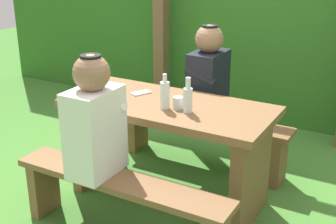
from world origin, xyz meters
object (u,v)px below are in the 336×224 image
bottle_right (165,94)px  drinking_glass (178,103)px  person_white_shirt (95,120)px  bench_far (203,130)px  bottle_left (188,98)px  picnic_table (168,134)px  person_black_coat (208,76)px  cell_phone (141,93)px  bench_near (121,196)px

bottle_right → drinking_glass: bearing=28.5°
person_white_shirt → bottle_right: (0.19, 0.47, 0.05)m
bench_far → bottle_left: (0.19, -0.66, 0.50)m
picnic_table → bottle_right: 0.33m
person_black_coat → bottle_left: person_black_coat is taller
bench_far → bottle_left: bearing=-73.9°
person_white_shirt → cell_phone: size_ratio=5.14×
bench_far → drinking_glass: bearing=-80.5°
bench_near → person_black_coat: size_ratio=1.95×
bottle_right → cell_phone: 0.35m
person_white_shirt → picnic_table: bearing=74.1°
person_white_shirt → bench_far: bearing=81.9°
picnic_table → person_black_coat: size_ratio=1.95×
person_white_shirt → bottle_left: (0.35, 0.48, 0.05)m
drinking_glass → bench_near: bearing=-101.5°
bench_far → drinking_glass: size_ratio=18.12×
picnic_table → drinking_glass: 0.29m
person_white_shirt → person_black_coat: 1.15m
picnic_table → bench_far: 0.60m
person_black_coat → cell_phone: bearing=-120.7°
drinking_glass → person_white_shirt: bearing=-117.6°
bench_near → bottle_right: (0.03, 0.47, 0.50)m
cell_phone → person_black_coat: bearing=84.9°
drinking_glass → bottle_left: 0.10m
picnic_table → person_white_shirt: bearing=-105.9°
drinking_glass → cell_phone: 0.39m
person_white_shirt → cell_phone: bearing=98.8°
bench_near → bottle_left: 0.72m
drinking_glass → bottle_right: bottle_right is taller
person_white_shirt → drinking_glass: (0.27, 0.51, -0.00)m
bench_far → cell_phone: bearing=-118.2°
person_black_coat → person_white_shirt: bearing=-99.4°
picnic_table → person_black_coat: (0.03, 0.57, 0.27)m
person_white_shirt → bottle_right: size_ratio=3.15×
bench_far → person_white_shirt: size_ratio=1.95×
person_white_shirt → bottle_right: 0.51m
person_black_coat → drinking_glass: (0.08, -0.62, -0.00)m
bench_far → drinking_glass: (0.10, -0.63, 0.44)m
person_black_coat → cell_phone: size_ratio=5.14×
bench_near → bottle_left: (0.19, 0.49, 0.50)m
picnic_table → bench_far: bearing=90.0°
bench_near → person_white_shirt: (-0.16, 0.00, 0.45)m
bottle_left → picnic_table: bearing=155.8°
bottle_right → bench_far: bearing=92.6°
picnic_table → drinking_glass: size_ratio=18.12×
person_white_shirt → person_black_coat: (0.19, 1.14, 0.00)m
picnic_table → cell_phone: 0.36m
picnic_table → bench_near: picnic_table is taller
bottle_left → drinking_glass: bearing=161.1°
person_white_shirt → bottle_left: bearing=53.9°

